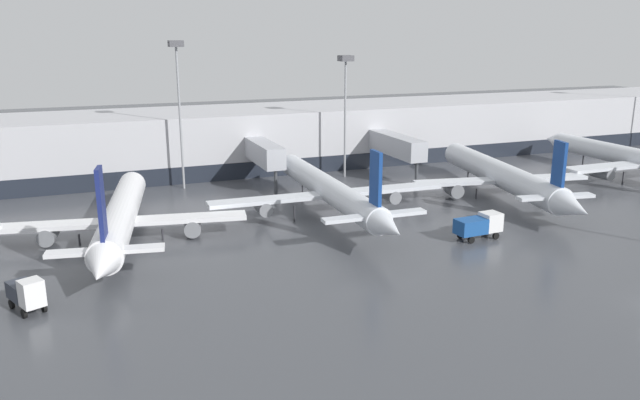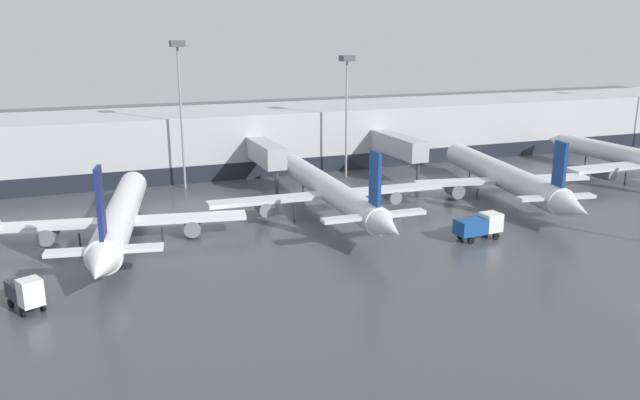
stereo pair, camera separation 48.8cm
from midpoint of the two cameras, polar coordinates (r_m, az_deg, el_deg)
terminal_building at (r=102.35m, az=2.26°, el=6.19°), size 160.00×28.98×9.00m
parked_jet_0 at (r=70.29m, az=1.11°, el=0.91°), size 27.67×35.19×9.65m
parked_jet_1 at (r=82.43m, az=16.54°, el=2.14°), size 22.98×36.50×9.14m
parked_jet_3 at (r=65.09m, az=-17.57°, el=-1.42°), size 24.85×34.01×9.89m
service_truck_0 at (r=64.86m, az=14.55°, el=-2.23°), size 5.05×2.19×2.57m
service_truck_1 at (r=51.95m, az=-25.08°, el=-7.60°), size 3.00×4.14×2.73m
apron_light_mast_0 at (r=83.59m, az=-12.62°, el=11.19°), size 1.80×1.80×19.29m
apron_light_mast_1 at (r=88.74m, az=2.63°, el=10.80°), size 1.80×1.80×17.21m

